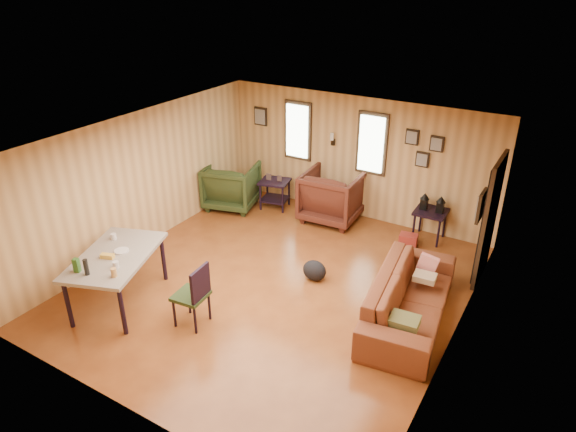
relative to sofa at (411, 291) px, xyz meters
The scene contains 11 objects.
room 2.05m from the sofa, behind, with size 5.54×6.04×2.44m.
sofa is the anchor object (origin of this frame).
recliner_brown 3.30m from the sofa, 135.87° to the left, with size 1.07×1.00×1.10m, color #451E14.
recliner_green 4.77m from the sofa, 158.03° to the left, with size 0.99×0.93×1.02m, color #263317.
end_table 4.24m from the sofa, 148.85° to the left, with size 0.68×0.64×0.73m.
side_table 2.52m from the sofa, 100.67° to the left, with size 0.58×0.58×0.90m.
cooler 2.19m from the sofa, 108.87° to the left, with size 0.34×0.27×0.22m.
backpack 1.67m from the sofa, behind, with size 0.42×0.34×0.34m.
sofa_pillows 0.13m from the sofa, 35.35° to the right, with size 0.50×1.62×0.33m.
dining_table 4.25m from the sofa, 154.58° to the right, with size 1.44×1.82×1.05m.
dining_chair 3.00m from the sofa, 146.68° to the right, with size 0.47×0.47×0.95m.
Camera 1 is at (3.67, -5.75, 4.59)m, focal length 32.00 mm.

